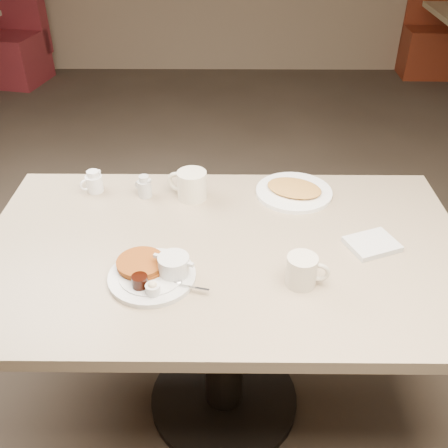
{
  "coord_description": "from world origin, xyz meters",
  "views": [
    {
      "loc": [
        0.01,
        -1.26,
        1.71
      ],
      "look_at": [
        0.0,
        0.02,
        0.82
      ],
      "focal_mm": 41.5,
      "sensor_mm": 36.0,
      "label": 1
    }
  ],
  "objects_px": {
    "main_plate": "(155,271)",
    "hash_plate": "(294,191)",
    "creamer_left": "(94,182)",
    "creamer_right": "(145,187)",
    "coffee_mug_far": "(191,185)",
    "coffee_mug_near": "(303,270)",
    "diner_table": "(224,288)"
  },
  "relations": [
    {
      "from": "main_plate",
      "to": "creamer_left",
      "type": "distance_m",
      "value": 0.55
    },
    {
      "from": "coffee_mug_far",
      "to": "hash_plate",
      "type": "distance_m",
      "value": 0.37
    },
    {
      "from": "coffee_mug_near",
      "to": "creamer_right",
      "type": "xyz_separation_m",
      "value": [
        -0.5,
        0.46,
        -0.01
      ]
    },
    {
      "from": "coffee_mug_far",
      "to": "creamer_right",
      "type": "distance_m",
      "value": 0.16
    },
    {
      "from": "coffee_mug_near",
      "to": "creamer_right",
      "type": "relative_size",
      "value": 1.59
    },
    {
      "from": "coffee_mug_near",
      "to": "hash_plate",
      "type": "distance_m",
      "value": 0.48
    },
    {
      "from": "coffee_mug_near",
      "to": "creamer_left",
      "type": "height_order",
      "value": "coffee_mug_near"
    },
    {
      "from": "coffee_mug_near",
      "to": "main_plate",
      "type": "bearing_deg",
      "value": 177.12
    },
    {
      "from": "coffee_mug_near",
      "to": "hash_plate",
      "type": "height_order",
      "value": "coffee_mug_near"
    },
    {
      "from": "main_plate",
      "to": "coffee_mug_far",
      "type": "height_order",
      "value": "coffee_mug_far"
    },
    {
      "from": "main_plate",
      "to": "creamer_left",
      "type": "relative_size",
      "value": 3.87
    },
    {
      "from": "creamer_left",
      "to": "creamer_right",
      "type": "xyz_separation_m",
      "value": [
        0.18,
        -0.03,
        0.0
      ]
    },
    {
      "from": "creamer_right",
      "to": "hash_plate",
      "type": "distance_m",
      "value": 0.53
    },
    {
      "from": "hash_plate",
      "to": "diner_table",
      "type": "bearing_deg",
      "value": -128.26
    },
    {
      "from": "coffee_mug_far",
      "to": "creamer_left",
      "type": "xyz_separation_m",
      "value": [
        -0.35,
        0.04,
        -0.01
      ]
    },
    {
      "from": "coffee_mug_near",
      "to": "coffee_mug_far",
      "type": "bearing_deg",
      "value": 126.34
    },
    {
      "from": "coffee_mug_far",
      "to": "hash_plate",
      "type": "relative_size",
      "value": 0.44
    },
    {
      "from": "main_plate",
      "to": "coffee_mug_far",
      "type": "distance_m",
      "value": 0.44
    },
    {
      "from": "coffee_mug_near",
      "to": "coffee_mug_far",
      "type": "xyz_separation_m",
      "value": [
        -0.33,
        0.46,
        0.0
      ]
    },
    {
      "from": "coffee_mug_far",
      "to": "coffee_mug_near",
      "type": "bearing_deg",
      "value": -53.66
    },
    {
      "from": "main_plate",
      "to": "hash_plate",
      "type": "relative_size",
      "value": 0.91
    },
    {
      "from": "creamer_left",
      "to": "creamer_right",
      "type": "distance_m",
      "value": 0.19
    },
    {
      "from": "creamer_left",
      "to": "coffee_mug_near",
      "type": "bearing_deg",
      "value": -35.87
    },
    {
      "from": "coffee_mug_far",
      "to": "diner_table",
      "type": "bearing_deg",
      "value": -67.81
    },
    {
      "from": "diner_table",
      "to": "coffee_mug_near",
      "type": "distance_m",
      "value": 0.35
    },
    {
      "from": "diner_table",
      "to": "coffee_mug_far",
      "type": "bearing_deg",
      "value": 112.19
    },
    {
      "from": "diner_table",
      "to": "creamer_right",
      "type": "relative_size",
      "value": 18.75
    },
    {
      "from": "main_plate",
      "to": "hash_plate",
      "type": "bearing_deg",
      "value": 46.22
    },
    {
      "from": "diner_table",
      "to": "coffee_mug_far",
      "type": "xyz_separation_m",
      "value": [
        -0.12,
        0.29,
        0.22
      ]
    },
    {
      "from": "main_plate",
      "to": "coffee_mug_far",
      "type": "xyz_separation_m",
      "value": [
        0.08,
        0.43,
        0.03
      ]
    },
    {
      "from": "creamer_left",
      "to": "creamer_right",
      "type": "bearing_deg",
      "value": -9.88
    },
    {
      "from": "hash_plate",
      "to": "main_plate",
      "type": "bearing_deg",
      "value": -133.78
    }
  ]
}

